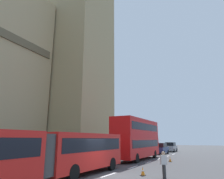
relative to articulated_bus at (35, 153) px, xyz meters
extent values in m
plane|color=#424244|center=(4.47, -1.99, -1.75)|extent=(160.00, 160.00, 0.00)
cube|color=silver|center=(5.03, -1.99, -1.74)|extent=(2.20, 0.16, 0.01)
cube|color=silver|center=(9.63, -1.99, -1.74)|extent=(2.20, 0.16, 0.01)
cube|color=silver|center=(14.23, -1.99, -1.74)|extent=(2.20, 0.16, 0.01)
cube|color=silver|center=(18.83, -1.99, -1.74)|extent=(2.20, 0.16, 0.01)
cube|color=silver|center=(23.43, -1.99, -1.74)|extent=(2.20, 0.16, 0.01)
cube|color=silver|center=(28.03, -1.99, -1.74)|extent=(2.20, 0.16, 0.01)
cube|color=tan|center=(21.27, 14.01, 26.31)|extent=(10.88, 10.88, 56.12)
cube|color=red|center=(4.52, 0.01, -0.10)|extent=(8.16, 2.50, 2.50)
cube|color=black|center=(4.52, 0.01, 0.35)|extent=(7.51, 2.54, 0.90)
cylinder|color=#3F3F3F|center=(0.00, 0.01, -0.10)|extent=(2.38, 2.38, 2.25)
cylinder|color=black|center=(7.14, -1.12, -1.25)|extent=(1.00, 0.30, 1.00)
cylinder|color=black|center=(2.08, -1.12, -1.25)|extent=(1.00, 0.30, 1.00)
cube|color=red|center=(16.27, 0.01, -0.15)|extent=(10.73, 2.50, 2.40)
cube|color=black|center=(16.27, 0.01, 0.20)|extent=(9.66, 2.54, 0.84)
cube|color=red|center=(16.27, 0.01, 2.10)|extent=(10.52, 2.50, 2.10)
cube|color=black|center=(16.27, 0.01, 2.20)|extent=(9.66, 2.54, 0.84)
cylinder|color=black|center=(19.70, -1.12, -1.25)|extent=(1.00, 0.30, 1.00)
cylinder|color=black|center=(12.83, -1.12, -1.25)|extent=(1.00, 0.30, 1.00)
cube|color=navy|center=(27.45, -0.01, -1.05)|extent=(4.40, 1.80, 0.90)
cube|color=black|center=(27.25, -0.01, -0.25)|extent=(2.46, 1.66, 0.70)
cylinder|color=black|center=(28.86, -0.82, -1.43)|extent=(0.64, 0.30, 0.64)
cylinder|color=black|center=(26.04, -0.82, -1.43)|extent=(0.64, 0.30, 0.64)
cube|color=gray|center=(35.24, -0.09, -1.05)|extent=(4.40, 1.80, 0.90)
cube|color=black|center=(35.04, -0.09, -0.25)|extent=(2.46, 1.66, 0.70)
cylinder|color=black|center=(36.65, -0.90, -1.43)|extent=(0.64, 0.30, 0.64)
cylinder|color=black|center=(33.83, -0.90, -1.43)|extent=(0.64, 0.30, 0.64)
cube|color=black|center=(5.97, -4.22, -1.73)|extent=(0.36, 0.36, 0.03)
cone|color=orange|center=(5.97, -4.22, -1.44)|extent=(0.28, 0.28, 0.55)
cylinder|color=white|center=(5.97, -4.22, -1.41)|extent=(0.17, 0.17, 0.08)
cube|color=black|center=(15.83, -4.02, -1.73)|extent=(0.36, 0.36, 0.03)
cone|color=orange|center=(15.83, -4.02, -1.44)|extent=(0.28, 0.28, 0.55)
cylinder|color=white|center=(15.83, -4.02, -1.41)|extent=(0.17, 0.17, 0.08)
cylinder|color=#333333|center=(5.63, -5.78, -1.32)|extent=(0.16, 0.16, 0.86)
cylinder|color=#333333|center=(5.47, -5.89, -1.32)|extent=(0.16, 0.16, 0.86)
cube|color=silver|center=(5.55, -5.83, -0.59)|extent=(0.43, 0.47, 0.60)
sphere|color=tan|center=(5.55, -5.83, -0.17)|extent=(0.22, 0.22, 0.22)
camera|label=1|loc=(-8.48, -9.33, 0.74)|focal=32.34mm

